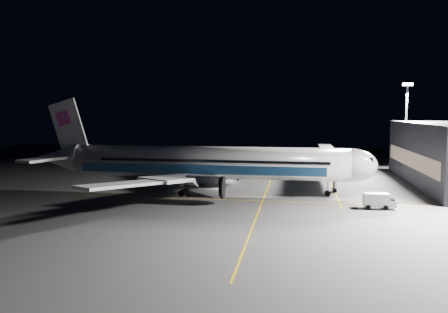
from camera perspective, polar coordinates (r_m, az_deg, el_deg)
ground at (r=77.20m, az=-2.05°, el=-4.67°), size 200.00×200.00×0.00m
guide_line_main at (r=75.87m, az=5.40°, el=-4.88°), size 0.25×80.00×0.01m
guide_line_cross at (r=71.45m, az=-3.01°, el=-5.54°), size 70.00×0.25×0.01m
guide_line_side at (r=85.80m, az=13.92°, el=-3.76°), size 0.25×40.00×0.01m
airliner at (r=76.64m, az=-2.85°, el=-0.85°), size 61.48×54.22×16.64m
jet_bridge at (r=93.14m, az=13.62°, el=-0.15°), size 3.60×34.40×6.30m
floodlight_mast_north at (r=109.18m, az=22.69°, el=4.53°), size 2.40×0.68×20.70m
service_truck at (r=67.88m, az=19.58°, el=-5.44°), size 4.59×2.16×2.31m
baggage_tug at (r=93.02m, az=0.96°, el=-2.40°), size 2.21×1.82×1.53m
safety_cone_a at (r=82.03m, az=-4.74°, el=-3.82°), size 0.43×0.43×0.65m
safety_cone_b at (r=89.16m, az=-0.75°, el=-3.01°), size 0.45×0.45×0.67m
safety_cone_c at (r=91.25m, az=-2.07°, el=-2.85°), size 0.35×0.35×0.52m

